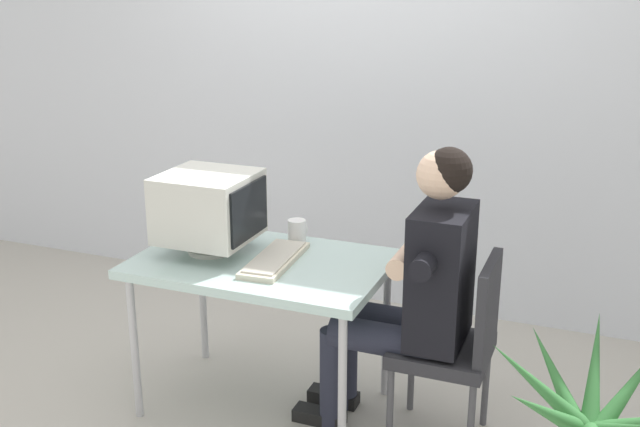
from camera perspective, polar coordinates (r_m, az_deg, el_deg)
ground_plane at (r=3.77m, az=-4.10°, el=-13.97°), size 12.00×12.00×0.00m
wall_back at (r=4.45m, az=7.07°, el=11.43°), size 8.00×0.10×3.00m
desk at (r=3.46m, az=-4.34°, el=-4.31°), size 1.12×0.73×0.74m
crt_monitor at (r=3.48m, az=-8.28°, el=0.46°), size 0.41×0.39×0.37m
keyboard at (r=3.40m, az=-3.39°, el=-3.43°), size 0.20×0.48×0.03m
office_chair at (r=3.32m, az=10.16°, el=-9.27°), size 0.40×0.40×0.86m
person_seated at (r=3.26m, az=7.07°, el=-5.33°), size 0.74×0.58×1.31m
desk_mug at (r=3.63m, az=-1.71°, el=-1.30°), size 0.09×0.10×0.11m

